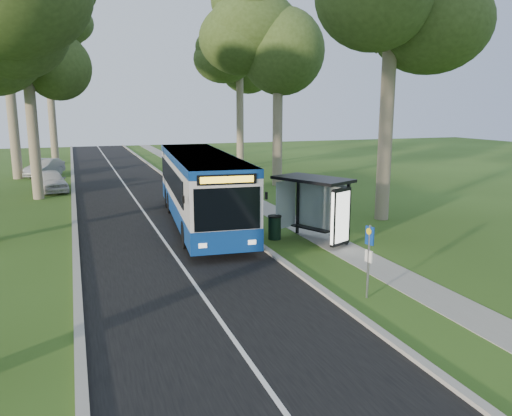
{
  "coord_description": "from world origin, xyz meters",
  "views": [
    {
      "loc": [
        -6.84,
        -14.79,
        5.54
      ],
      "look_at": [
        -0.18,
        3.38,
        1.6
      ],
      "focal_mm": 35.0,
      "sensor_mm": 36.0,
      "label": 1
    }
  ],
  "objects": [
    {
      "name": "ground",
      "position": [
        0.0,
        0.0,
        0.0
      ],
      "size": [
        120.0,
        120.0,
        0.0
      ],
      "primitive_type": "plane",
      "color": "#2D4A17",
      "rests_on": "ground"
    },
    {
      "name": "road",
      "position": [
        -3.5,
        10.0,
        0.01
      ],
      "size": [
        7.0,
        100.0,
        0.02
      ],
      "primitive_type": "cube",
      "color": "black",
      "rests_on": "ground"
    },
    {
      "name": "kerb_east",
      "position": [
        0.0,
        10.0,
        0.06
      ],
      "size": [
        0.25,
        100.0,
        0.12
      ],
      "primitive_type": "cube",
      "color": "#9E9B93",
      "rests_on": "ground"
    },
    {
      "name": "kerb_west",
      "position": [
        -7.0,
        10.0,
        0.06
      ],
      "size": [
        0.25,
        100.0,
        0.12
      ],
      "primitive_type": "cube",
      "color": "#9E9B93",
      "rests_on": "ground"
    },
    {
      "name": "centre_line",
      "position": [
        -3.5,
        10.0,
        0.02
      ],
      "size": [
        0.12,
        100.0,
        0.0
      ],
      "primitive_type": "cube",
      "color": "white",
      "rests_on": "road"
    },
    {
      "name": "footpath",
      "position": [
        3.0,
        10.0,
        0.01
      ],
      "size": [
        1.5,
        100.0,
        0.02
      ],
      "primitive_type": "cube",
      "color": "gray",
      "rests_on": "ground"
    },
    {
      "name": "bus",
      "position": [
        -1.27,
        7.98,
        1.75
      ],
      "size": [
        3.87,
        12.93,
        3.38
      ],
      "rotation": [
        0.0,
        0.0,
        -0.1
      ],
      "color": "silver",
      "rests_on": "ground"
    },
    {
      "name": "bus_stop_sign",
      "position": [
        1.03,
        -2.86,
        1.39
      ],
      "size": [
        0.12,
        0.31,
        2.2
      ],
      "rotation": [
        0.0,
        0.0,
        0.24
      ],
      "color": "gray",
      "rests_on": "ground"
    },
    {
      "name": "bus_shelter",
      "position": [
        2.42,
        2.89,
        1.91
      ],
      "size": [
        2.86,
        3.57,
        2.71
      ],
      "rotation": [
        0.0,
        0.0,
        0.43
      ],
      "color": "black",
      "rests_on": "ground"
    },
    {
      "name": "litter_bin",
      "position": [
        0.99,
        4.25,
        0.52
      ],
      "size": [
        0.58,
        0.58,
        1.02
      ],
      "rotation": [
        0.0,
        0.0,
        -0.36
      ],
      "color": "black",
      "rests_on": "ground"
    },
    {
      "name": "car_white",
      "position": [
        -8.34,
        20.62,
        0.72
      ],
      "size": [
        2.45,
        4.45,
        1.43
      ],
      "primitive_type": "imported",
      "rotation": [
        0.0,
        0.0,
        0.19
      ],
      "color": "silver",
      "rests_on": "ground"
    },
    {
      "name": "car_silver",
      "position": [
        -9.08,
        28.72,
        0.71
      ],
      "size": [
        3.11,
        4.52,
        1.41
      ],
      "primitive_type": "imported",
      "rotation": [
        0.0,
        0.0,
        -0.42
      ],
      "color": "#9C9EA3",
      "rests_on": "ground"
    },
    {
      "name": "tree_west_c",
      "position": [
        -9.0,
        18.0,
        10.0
      ],
      "size": [
        5.2,
        5.2,
        13.49
      ],
      "color": "#7A6B56",
      "rests_on": "ground"
    },
    {
      "name": "tree_west_e",
      "position": [
        -8.5,
        38.0,
        11.96
      ],
      "size": [
        5.2,
        5.2,
        16.16
      ],
      "color": "#7A6B56",
      "rests_on": "ground"
    },
    {
      "name": "tree_east_c",
      "position": [
        6.8,
        18.0,
        11.96
      ],
      "size": [
        5.2,
        5.2,
        16.16
      ],
      "color": "#7A6B56",
      "rests_on": "ground"
    },
    {
      "name": "tree_east_d",
      "position": [
        8.0,
        30.0,
        11.08
      ],
      "size": [
        5.2,
        5.2,
        14.95
      ],
      "color": "#7A6B56",
      "rests_on": "ground"
    }
  ]
}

